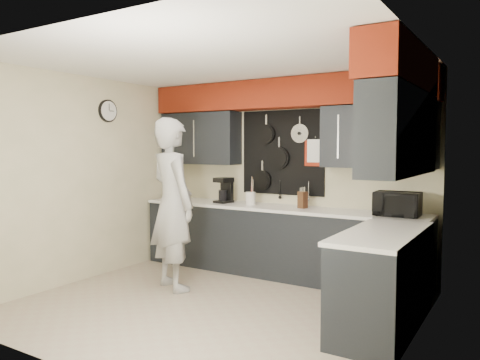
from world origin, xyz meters
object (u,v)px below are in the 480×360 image
Objects in this scene: microwave at (397,204)px; person at (172,204)px; knife_block at (303,200)px; coffee_maker at (225,190)px; utensil_crock at (251,198)px.

person reaches higher than microwave.
coffee_maker reaches higher than knife_block.
coffee_maker is (-2.38, 0.05, 0.05)m from microwave.
person is at bearing -80.31° from coffee_maker.
microwave is 1.94m from utensil_crock.
coffee_maker is at bearing 175.88° from utensil_crock.
person reaches higher than coffee_maker.
microwave reaches higher than utensil_crock.
coffee_maker is 1.17m from person.
microwave reaches higher than knife_block.
person is (-0.42, -1.13, 0.01)m from utensil_crock.
knife_block is at bearing -111.52° from person.
person is at bearing -117.97° from knife_block.
microwave is 1.19m from knife_block.
microwave is 2.60m from person.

